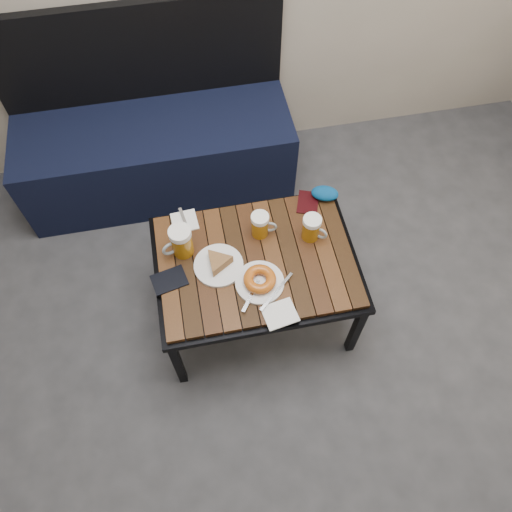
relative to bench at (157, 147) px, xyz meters
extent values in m
plane|color=#2D2D30|center=(0.26, -1.76, -0.27)|extent=(4.00, 4.00, 0.00)
cube|color=black|center=(0.00, -0.02, -0.05)|extent=(1.40, 0.50, 0.45)
cube|color=black|center=(0.00, 0.21, 0.43)|extent=(1.40, 0.05, 0.50)
cube|color=black|center=(-0.03, -1.18, -0.06)|extent=(0.04, 0.03, 0.42)
cube|color=black|center=(0.75, -1.18, -0.06)|extent=(0.04, 0.03, 0.42)
cube|color=black|center=(-0.03, -0.62, -0.06)|extent=(0.04, 0.04, 0.42)
cube|color=black|center=(0.75, -0.62, -0.06)|extent=(0.04, 0.04, 0.42)
cube|color=black|center=(0.36, -0.90, 0.16)|extent=(0.84, 0.62, 0.03)
cube|color=#351F0C|center=(0.36, -0.90, 0.19)|extent=(0.80, 0.58, 0.02)
cylinder|color=#9D620C|center=(0.07, -0.80, 0.26)|extent=(0.11, 0.11, 0.12)
cylinder|color=white|center=(0.07, -0.80, 0.33)|extent=(0.09, 0.09, 0.03)
torus|color=#8C999E|center=(0.03, -0.82, 0.26)|extent=(0.07, 0.04, 0.07)
cylinder|color=#9D620C|center=(0.40, -0.77, 0.25)|extent=(0.09, 0.09, 0.10)
cylinder|color=white|center=(0.40, -0.77, 0.31)|extent=(0.07, 0.07, 0.02)
torus|color=#8C999E|center=(0.44, -0.78, 0.25)|extent=(0.06, 0.02, 0.06)
cylinder|color=#9D620C|center=(0.61, -0.83, 0.25)|extent=(0.10, 0.10, 0.10)
cylinder|color=white|center=(0.61, -0.83, 0.31)|extent=(0.08, 0.08, 0.02)
torus|color=#8C999E|center=(0.64, -0.86, 0.25)|extent=(0.06, 0.05, 0.06)
cylinder|color=white|center=(0.21, -0.90, 0.21)|extent=(0.20, 0.20, 0.01)
cylinder|color=white|center=(0.35, -1.01, 0.21)|extent=(0.20, 0.20, 0.01)
torus|color=#98440D|center=(0.35, -1.01, 0.23)|extent=(0.13, 0.13, 0.04)
cube|color=#A5A8AD|center=(0.41, -1.07, 0.21)|extent=(0.16, 0.15, 0.00)
cube|color=#A5A8AD|center=(0.31, -1.07, 0.21)|extent=(0.10, 0.13, 0.00)
cube|color=white|center=(0.10, -0.66, 0.20)|extent=(0.12, 0.12, 0.01)
cube|color=#A5A8AD|center=(0.10, -0.66, 0.21)|extent=(0.04, 0.14, 0.00)
cube|color=white|center=(0.40, -1.16, 0.20)|extent=(0.14, 0.13, 0.01)
cube|color=black|center=(0.00, -0.93, 0.20)|extent=(0.15, 0.13, 0.01)
cube|color=black|center=(0.64, -0.66, 0.20)|extent=(0.13, 0.15, 0.01)
ellipsoid|color=navy|center=(0.72, -0.64, 0.23)|extent=(0.14, 0.11, 0.05)
camera|label=1|loc=(0.16, -1.93, 1.96)|focal=35.00mm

